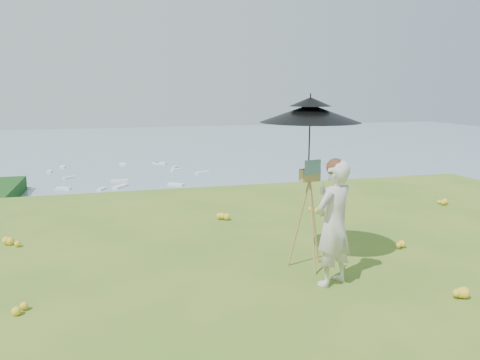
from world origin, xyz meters
name	(u,v)px	position (x,y,z in m)	size (l,w,h in m)	color
ground	(359,300)	(0.00, 0.00, 0.00)	(14.00, 14.00, 0.00)	#467621
shoreline_tier	(139,308)	(0.00, 75.00, -36.00)	(170.00, 28.00, 8.00)	#696654
bay_water	(121,162)	(0.00, 240.00, -34.00)	(700.00, 700.00, 0.00)	#7799AB
slope_trees	(154,289)	(0.00, 35.00, -15.00)	(110.00, 50.00, 6.00)	#274A16
harbor_town	(138,274)	(0.00, 75.00, -29.50)	(110.00, 22.00, 5.00)	beige
moored_boats	(88,196)	(-12.50, 161.00, -33.65)	(140.00, 140.00, 0.70)	white
wildflowers	(350,287)	(0.00, 0.25, 0.06)	(10.00, 10.50, 0.12)	yellow
painter	(333,223)	(-0.11, 0.54, 0.81)	(0.59, 0.39, 1.63)	beige
field_easel	(309,215)	(-0.19, 1.14, 0.77)	(0.59, 0.59, 1.55)	#A98747
sun_umbrella	(309,137)	(-0.20, 1.17, 1.85)	(1.36, 1.36, 1.16)	black
painter_cap	(336,163)	(-0.11, 0.54, 1.58)	(0.22, 0.26, 0.10)	#D17673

